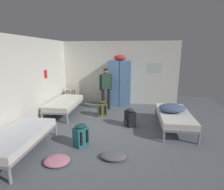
# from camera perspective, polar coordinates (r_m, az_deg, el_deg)

# --- Properties ---
(ground_plane) EXTENTS (8.59, 8.59, 0.00)m
(ground_plane) POSITION_cam_1_polar(r_m,az_deg,el_deg) (5.42, -0.36, -10.49)
(ground_plane) COLOR slate
(room_backdrop) EXTENTS (4.88, 5.43, 2.62)m
(room_backdrop) POSITION_cam_1_polar(r_m,az_deg,el_deg) (6.55, -9.91, 5.52)
(room_backdrop) COLOR silver
(room_backdrop) RESTS_ON ground_plane
(locker_bank) EXTENTS (0.90, 0.55, 2.07)m
(locker_bank) POSITION_cam_1_polar(r_m,az_deg,el_deg) (7.44, 2.45, 3.99)
(locker_bank) COLOR #5B84B2
(locker_bank) RESTS_ON ground_plane
(shelf_unit) EXTENTS (0.38, 0.30, 0.57)m
(shelf_unit) POSITION_cam_1_polar(r_m,az_deg,el_deg) (7.91, -13.23, -0.39)
(shelf_unit) COLOR brown
(shelf_unit) RESTS_ON ground_plane
(bed_right) EXTENTS (0.90, 1.90, 0.49)m
(bed_right) POSITION_cam_1_polar(r_m,az_deg,el_deg) (5.60, 19.02, -6.24)
(bed_right) COLOR gray
(bed_right) RESTS_ON ground_plane
(bed_left_rear) EXTENTS (0.90, 1.90, 0.49)m
(bed_left_rear) POSITION_cam_1_polar(r_m,az_deg,el_deg) (6.77, -14.62, -2.52)
(bed_left_rear) COLOR gray
(bed_left_rear) RESTS_ON ground_plane
(bed_left_front) EXTENTS (0.90, 1.90, 0.49)m
(bed_left_front) POSITION_cam_1_polar(r_m,az_deg,el_deg) (4.55, -27.33, -11.74)
(bed_left_front) COLOR gray
(bed_left_front) RESTS_ON ground_plane
(bedding_heap) EXTENTS (0.75, 0.63, 0.22)m
(bedding_heap) POSITION_cam_1_polar(r_m,az_deg,el_deg) (5.57, 18.40, -3.91)
(bedding_heap) COLOR slate
(bedding_heap) RESTS_ON bed_right
(person_traveler) EXTENTS (0.48, 0.30, 1.59)m
(person_traveler) POSITION_cam_1_polar(r_m,az_deg,el_deg) (6.88, -1.95, 3.10)
(person_traveler) COLOR black
(person_traveler) RESTS_ON ground_plane
(water_bottle) EXTENTS (0.07, 0.07, 0.23)m
(water_bottle) POSITION_cam_1_polar(r_m,az_deg,el_deg) (7.89, -13.85, 1.99)
(water_bottle) COLOR #B2DBEA
(water_bottle) RESTS_ON shelf_unit
(lotion_bottle) EXTENTS (0.05, 0.05, 0.13)m
(lotion_bottle) POSITION_cam_1_polar(r_m,az_deg,el_deg) (7.79, -12.96, 1.54)
(lotion_bottle) COLOR white
(lotion_bottle) RESTS_ON shelf_unit
(backpack_olive) EXTENTS (0.38, 0.40, 0.55)m
(backpack_olive) POSITION_cam_1_polar(r_m,az_deg,el_deg) (6.33, -3.06, -4.35)
(backpack_olive) COLOR #566038
(backpack_olive) RESTS_ON ground_plane
(backpack_black) EXTENTS (0.41, 0.40, 0.55)m
(backpack_black) POSITION_cam_1_polar(r_m,az_deg,el_deg) (5.52, 5.63, -7.15)
(backpack_black) COLOR black
(backpack_black) RESTS_ON ground_plane
(backpack_teal) EXTENTS (0.42, 0.41, 0.55)m
(backpack_teal) POSITION_cam_1_polar(r_m,az_deg,el_deg) (4.48, -9.88, -12.42)
(backpack_teal) COLOR #23666B
(backpack_teal) RESTS_ON ground_plane
(clothes_pile_grey) EXTENTS (0.54, 0.38, 0.11)m
(clothes_pile_grey) POSITION_cam_1_polar(r_m,az_deg,el_deg) (4.03, 0.44, -18.71)
(clothes_pile_grey) COLOR slate
(clothes_pile_grey) RESTS_ON ground_plane
(clothes_pile_pink) EXTENTS (0.53, 0.47, 0.09)m
(clothes_pile_pink) POSITION_cam_1_polar(r_m,az_deg,el_deg) (4.07, -17.01, -19.16)
(clothes_pile_pink) COLOR pink
(clothes_pile_pink) RESTS_ON ground_plane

